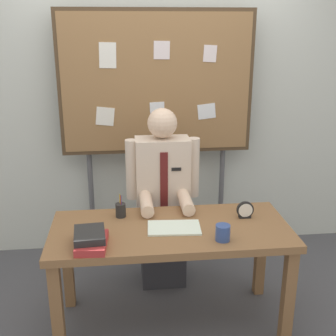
% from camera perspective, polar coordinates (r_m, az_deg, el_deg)
% --- Properties ---
extents(ground_plane, '(12.00, 12.00, 0.00)m').
position_cam_1_polar(ground_plane, '(3.21, 0.34, -19.63)').
color(ground_plane, '#4C4C51').
extents(back_wall, '(6.40, 0.08, 2.70)m').
position_cam_1_polar(back_wall, '(3.78, -1.73, 8.89)').
color(back_wall, silver).
rests_on(back_wall, ground_plane).
extents(desk, '(1.55, 0.68, 0.73)m').
position_cam_1_polar(desk, '(2.86, 0.36, -9.61)').
color(desk, brown).
rests_on(desk, ground_plane).
extents(person, '(0.55, 0.56, 1.41)m').
position_cam_1_polar(person, '(3.33, -0.69, -4.92)').
color(person, '#2D2D33').
rests_on(person, ground_plane).
extents(bulletin_board, '(1.58, 0.09, 2.10)m').
position_cam_1_polar(bulletin_board, '(3.55, -1.49, 10.73)').
color(bulletin_board, '#4C3823').
rests_on(bulletin_board, ground_plane).
extents(book_stack, '(0.21, 0.28, 0.09)m').
position_cam_1_polar(book_stack, '(2.62, -10.14, -9.23)').
color(book_stack, '#B22D2D').
rests_on(book_stack, desk).
extents(open_notebook, '(0.35, 0.23, 0.01)m').
position_cam_1_polar(open_notebook, '(2.80, 0.80, -7.88)').
color(open_notebook, silver).
rests_on(open_notebook, desk).
extents(desk_clock, '(0.12, 0.04, 0.12)m').
position_cam_1_polar(desk_clock, '(2.97, 10.13, -5.54)').
color(desk_clock, black).
rests_on(desk_clock, desk).
extents(coffee_mug, '(0.09, 0.09, 0.10)m').
position_cam_1_polar(coffee_mug, '(2.66, 7.24, -8.46)').
color(coffee_mug, '#334C8C').
rests_on(coffee_mug, desk).
extents(pen_holder, '(0.07, 0.07, 0.16)m').
position_cam_1_polar(pen_holder, '(2.96, -6.26, -5.53)').
color(pen_holder, '#262626').
rests_on(pen_holder, desk).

